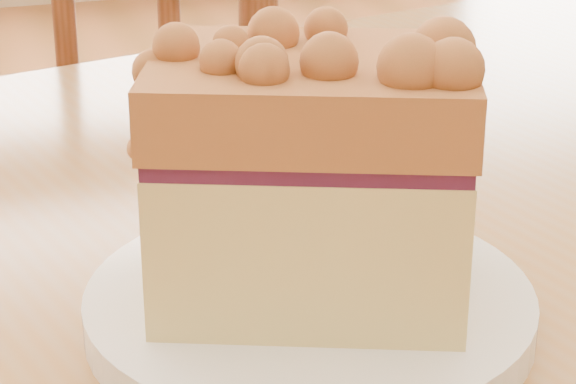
# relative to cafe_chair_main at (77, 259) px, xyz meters

# --- Properties ---
(cafe_chair_main) EXTENTS (0.44, 0.44, 0.92)m
(cafe_chair_main) POSITION_rel_cafe_chair_main_xyz_m (0.00, 0.00, 0.00)
(cafe_chair_main) COLOR brown
(cafe_chair_main) RESTS_ON ground
(plate) EXTENTS (0.19, 0.19, 0.02)m
(plate) POSITION_rel_cafe_chair_main_xyz_m (0.02, -0.68, 0.29)
(plate) COLOR white
(plate) RESTS_ON cafe_table_main
(cake_slice) EXTENTS (0.15, 0.14, 0.12)m
(cake_slice) POSITION_rel_cafe_chair_main_xyz_m (0.02, -0.68, 0.36)
(cake_slice) COLOR #F0E588
(cake_slice) RESTS_ON plate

